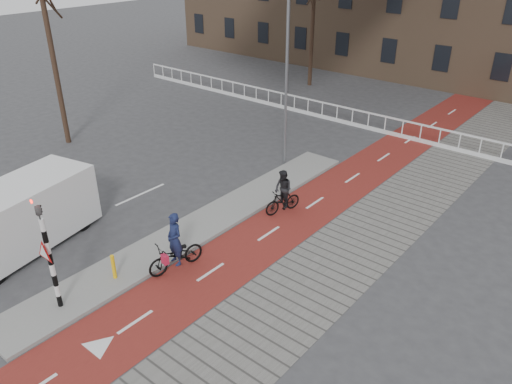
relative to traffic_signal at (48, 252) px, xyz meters
The scene contains 14 objects.
ground 2.90m from the traffic_signal, 73.47° to the left, with size 120.00×120.00×0.00m, color #38383A.
bike_lane 12.36m from the traffic_signal, 80.09° to the left, with size 2.50×60.00×0.01m, color maroon.
sidewalk 13.13m from the traffic_signal, 67.82° to the left, with size 3.00×60.00×0.01m, color slate.
curb_island 6.32m from the traffic_signal, 90.95° to the left, with size 1.80×16.00×0.12m, color gray.
traffic_signal is the anchor object (origin of this frame).
bollard 2.34m from the traffic_signal, 86.10° to the left, with size 0.12×0.12×0.82m, color yellow.
cyclist_near 3.87m from the traffic_signal, 71.58° to the left, with size 1.05×2.04×2.02m.
cyclist_far 8.82m from the traffic_signal, 79.85° to the left, with size 0.89×1.66×1.74m.
van 4.04m from the traffic_signal, 165.88° to the left, with size 3.17×5.62×2.28m.
railing 19.60m from the traffic_signal, 103.02° to the left, with size 28.00×0.10×0.99m.
tree_left 13.83m from the traffic_signal, 147.17° to the left, with size 0.25×0.25×8.38m, color black.
tree_mid 25.94m from the traffic_signal, 108.12° to the left, with size 0.28×0.28×7.67m, color black.
streetlight_near 12.49m from the traffic_signal, 95.31° to the left, with size 0.12×0.12×7.83m, color slate.
streetlight_left 23.99m from the traffic_signal, 110.60° to the left, with size 0.12×0.12×7.35m, color slate.
Camera 1 is at (10.89, -7.07, 9.61)m, focal length 35.00 mm.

